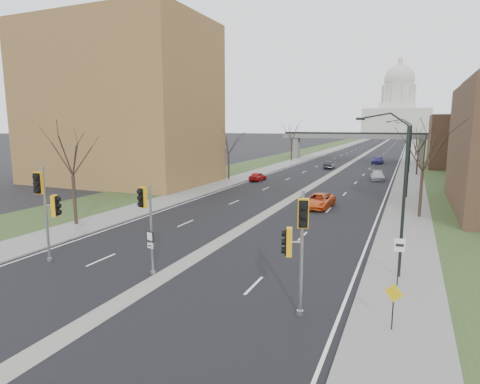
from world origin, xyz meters
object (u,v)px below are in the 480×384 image
Objects in this scene: signal_pole_right at (297,236)px; car_right_near at (319,201)px; signal_pole_median at (147,214)px; car_right_mid at (377,176)px; warning_sign at (393,300)px; car_left_near at (258,176)px; signal_pole_left at (47,201)px; speed_limit_sign at (399,253)px; car_right_far at (378,160)px; car_left_far at (329,165)px.

signal_pole_right reaches higher than car_right_near.
signal_pole_right is at bearing 4.40° from signal_pole_median.
car_right_mid is (8.36, 45.35, -2.79)m from signal_pole_median.
signal_pole_right is at bearing -155.56° from warning_sign.
signal_pole_right reaches higher than car_left_near.
signal_pole_median is 2.59× the size of warning_sign.
car_right_near is at bearing 41.54° from signal_pole_left.
signal_pole_left is 6.67m from signal_pole_median.
warning_sign is 0.50× the size of car_left_near.
signal_pole_right is at bearing -135.14° from speed_limit_sign.
car_right_mid is (-4.20, 41.75, -1.14)m from speed_limit_sign.
car_left_near is at bearing 113.28° from speed_limit_sign.
warning_sign reaches higher than car_left_near.
car_right_far is at bearing 58.27° from signal_pole_left.
speed_limit_sign is 56.39m from car_left_far.
car_left_near is 17.91m from car_right_mid.
car_right_mid is (16.16, 7.72, 0.02)m from car_left_near.
car_right_mid is at bearing 125.64° from car_left_far.
signal_pole_median is 12.75m from warning_sign.
car_left_near is at bearing 71.39° from car_left_far.
speed_limit_sign is (12.56, 3.60, -1.65)m from signal_pole_median.
car_right_far is at bearing 75.11° from signal_pole_right.
signal_pole_right reaches higher than car_right_mid.
car_left_far is at bearing 96.52° from speed_limit_sign.
signal_pole_median is at bearing 90.31° from car_left_far.
speed_limit_sign is at bearing -77.27° from car_right_far.
car_right_far is (-2.01, 26.80, 0.12)m from car_right_mid.
signal_pole_median reaches higher than car_left_far.
speed_limit_sign reaches higher than car_right_far.
speed_limit_sign is at bearing 124.26° from car_left_near.
warning_sign is (12.52, -1.23, -2.10)m from signal_pole_median.
signal_pole_median is 72.48m from car_right_far.
car_right_mid is at bearing 88.13° from speed_limit_sign.
signal_pole_left is 59.14m from car_left_far.
warning_sign is at bearing 120.98° from car_left_near.
warning_sign is 24.32m from car_right_near.
car_right_near is at bearing 131.51° from car_left_near.
car_right_near is 50.41m from car_right_far.
car_right_mid is at bearing 84.04° from car_right_near.
car_left_near is (-16.46, 39.12, -2.94)m from signal_pole_right.
car_right_near is (-7.87, 23.00, -0.65)m from warning_sign.
signal_pole_median is at bearing -16.99° from signal_pole_left.
car_right_far is (-6.17, 73.39, -0.57)m from warning_sign.
signal_pole_left is 1.16× the size of signal_pole_median.
signal_pole_right reaches higher than warning_sign.
car_left_far is at bearing 102.09° from car_right_near.
signal_pole_right reaches higher than car_right_far.
warning_sign is at bearing -68.14° from car_right_near.
car_left_near is at bearing 138.22° from warning_sign.
signal_pole_left is 1.24× the size of car_right_far.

